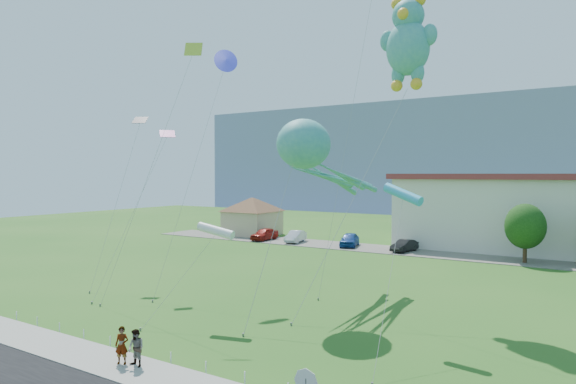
{
  "coord_description": "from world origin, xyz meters",
  "views": [
    {
      "loc": [
        17.03,
        -16.87,
        8.15
      ],
      "look_at": [
        1.01,
        8.0,
        7.11
      ],
      "focal_mm": 32.0,
      "sensor_mm": 36.0,
      "label": 1
    }
  ],
  "objects_px": {
    "octopus_kite": "(316,158)",
    "pedestrian_right": "(136,348)",
    "parked_car_red": "(264,234)",
    "pavilion": "(252,212)",
    "parked_car_black": "(404,246)",
    "parked_car_silver": "(296,237)",
    "teddy_bear_kite": "(408,41)",
    "pedestrian_left": "(122,345)",
    "parked_car_blue": "(349,240)"
  },
  "relations": [
    {
      "from": "parked_car_red",
      "to": "pavilion",
      "type": "bearing_deg",
      "value": 140.57
    },
    {
      "from": "octopus_kite",
      "to": "parked_car_red",
      "type": "bearing_deg",
      "value": 131.36
    },
    {
      "from": "pavilion",
      "to": "parked_car_red",
      "type": "xyz_separation_m",
      "value": [
        4.64,
        -3.73,
        -2.23
      ]
    },
    {
      "from": "parked_car_silver",
      "to": "parked_car_black",
      "type": "bearing_deg",
      "value": -12.22
    },
    {
      "from": "parked_car_silver",
      "to": "pavilion",
      "type": "bearing_deg",
      "value": 147.09
    },
    {
      "from": "parked_car_red",
      "to": "parked_car_silver",
      "type": "xyz_separation_m",
      "value": [
        4.33,
        0.28,
        -0.05
      ]
    },
    {
      "from": "pedestrian_right",
      "to": "octopus_kite",
      "type": "xyz_separation_m",
      "value": [
        0.9,
        13.53,
        8.27
      ]
    },
    {
      "from": "pedestrian_left",
      "to": "teddy_bear_kite",
      "type": "relative_size",
      "value": 0.08
    },
    {
      "from": "parked_car_red",
      "to": "parked_car_black",
      "type": "relative_size",
      "value": 1.13
    },
    {
      "from": "parked_car_blue",
      "to": "pavilion",
      "type": "bearing_deg",
      "value": 152.72
    },
    {
      "from": "parked_car_red",
      "to": "teddy_bear_kite",
      "type": "bearing_deg",
      "value": -37.36
    },
    {
      "from": "parked_car_blue",
      "to": "teddy_bear_kite",
      "type": "distance_m",
      "value": 28.31
    },
    {
      "from": "pavilion",
      "to": "parked_car_black",
      "type": "height_order",
      "value": "pavilion"
    },
    {
      "from": "pedestrian_left",
      "to": "pedestrian_right",
      "type": "distance_m",
      "value": 0.75
    },
    {
      "from": "parked_car_blue",
      "to": "parked_car_silver",
      "type": "bearing_deg",
      "value": 166.97
    },
    {
      "from": "pavilion",
      "to": "parked_car_red",
      "type": "bearing_deg",
      "value": -38.79
    },
    {
      "from": "parked_car_blue",
      "to": "teddy_bear_kite",
      "type": "height_order",
      "value": "teddy_bear_kite"
    },
    {
      "from": "pedestrian_left",
      "to": "teddy_bear_kite",
      "type": "height_order",
      "value": "teddy_bear_kite"
    },
    {
      "from": "pedestrian_left",
      "to": "parked_car_silver",
      "type": "bearing_deg",
      "value": 84.92
    },
    {
      "from": "pavilion",
      "to": "parked_car_blue",
      "type": "height_order",
      "value": "pavilion"
    },
    {
      "from": "pedestrian_left",
      "to": "pedestrian_right",
      "type": "height_order",
      "value": "pedestrian_left"
    },
    {
      "from": "pedestrian_right",
      "to": "octopus_kite",
      "type": "distance_m",
      "value": 15.88
    },
    {
      "from": "parked_car_red",
      "to": "pedestrian_right",
      "type": "bearing_deg",
      "value": -62.62
    },
    {
      "from": "pavilion",
      "to": "parked_car_red",
      "type": "relative_size",
      "value": 2.14
    },
    {
      "from": "pedestrian_right",
      "to": "octopus_kite",
      "type": "bearing_deg",
      "value": 88.05
    },
    {
      "from": "pedestrian_left",
      "to": "parked_car_red",
      "type": "distance_m",
      "value": 41.44
    },
    {
      "from": "pedestrian_right",
      "to": "octopus_kite",
      "type": "height_order",
      "value": "octopus_kite"
    },
    {
      "from": "octopus_kite",
      "to": "pedestrian_right",
      "type": "bearing_deg",
      "value": -93.8
    },
    {
      "from": "parked_car_blue",
      "to": "parked_car_black",
      "type": "relative_size",
      "value": 1.16
    },
    {
      "from": "pedestrian_right",
      "to": "parked_car_silver",
      "type": "distance_m",
      "value": 40.08
    },
    {
      "from": "pavilion",
      "to": "pedestrian_right",
      "type": "height_order",
      "value": "pavilion"
    },
    {
      "from": "pedestrian_right",
      "to": "parked_car_silver",
      "type": "xyz_separation_m",
      "value": [
        -15.24,
        37.07,
        -0.13
      ]
    },
    {
      "from": "pavilion",
      "to": "octopus_kite",
      "type": "relative_size",
      "value": 0.66
    },
    {
      "from": "pavilion",
      "to": "parked_car_black",
      "type": "bearing_deg",
      "value": -8.97
    },
    {
      "from": "parked_car_silver",
      "to": "pedestrian_left",
      "type": "bearing_deg",
      "value": -80.56
    },
    {
      "from": "parked_car_black",
      "to": "teddy_bear_kite",
      "type": "relative_size",
      "value": 0.19
    },
    {
      "from": "pavilion",
      "to": "teddy_bear_kite",
      "type": "xyz_separation_m",
      "value": [
        29.27,
        -22.1,
        13.86
      ]
    },
    {
      "from": "pavilion",
      "to": "parked_car_black",
      "type": "relative_size",
      "value": 2.42
    },
    {
      "from": "parked_car_silver",
      "to": "octopus_kite",
      "type": "distance_m",
      "value": 29.75
    },
    {
      "from": "pedestrian_left",
      "to": "pavilion",
      "type": "bearing_deg",
      "value": 93.63
    },
    {
      "from": "parked_car_red",
      "to": "octopus_kite",
      "type": "height_order",
      "value": "octopus_kite"
    },
    {
      "from": "octopus_kite",
      "to": "parked_car_silver",
      "type": "bearing_deg",
      "value": 124.45
    },
    {
      "from": "parked_car_blue",
      "to": "octopus_kite",
      "type": "bearing_deg",
      "value": -85.21
    },
    {
      "from": "parked_car_black",
      "to": "parked_car_red",
      "type": "bearing_deg",
      "value": -169.68
    },
    {
      "from": "parked_car_black",
      "to": "teddy_bear_kite",
      "type": "xyz_separation_m",
      "value": [
        6.86,
        -18.56,
        16.2
      ]
    },
    {
      "from": "pedestrian_left",
      "to": "parked_car_black",
      "type": "xyz_separation_m",
      "value": [
        -1.07,
        37.11,
        -0.21
      ]
    },
    {
      "from": "parked_car_blue",
      "to": "pedestrian_left",
      "type": "bearing_deg",
      "value": -94.91
    },
    {
      "from": "pavilion",
      "to": "parked_car_silver",
      "type": "bearing_deg",
      "value": -21.04
    },
    {
      "from": "pedestrian_left",
      "to": "pedestrian_right",
      "type": "bearing_deg",
      "value": -16.87
    },
    {
      "from": "parked_car_black",
      "to": "parked_car_silver",
      "type": "bearing_deg",
      "value": -170.67
    }
  ]
}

